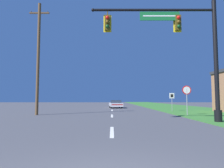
% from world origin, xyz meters
% --- Properties ---
extents(grass_verge_right, '(10.00, 110.00, 0.04)m').
position_xyz_m(grass_verge_right, '(10.50, 30.00, 0.02)').
color(grass_verge_right, '#38752D').
rests_on(grass_verge_right, ground).
extents(road_center_line, '(0.16, 34.80, 0.01)m').
position_xyz_m(road_center_line, '(0.00, 22.00, 0.01)').
color(road_center_line, silver).
rests_on(road_center_line, ground).
extents(signal_mast, '(7.92, 0.47, 7.81)m').
position_xyz_m(signal_mast, '(4.55, 9.42, 4.71)').
color(signal_mast, black).
rests_on(signal_mast, grass_verge_right).
extents(car_ahead, '(2.18, 4.49, 1.19)m').
position_xyz_m(car_ahead, '(0.58, 28.85, 0.60)').
color(car_ahead, black).
rests_on(car_ahead, ground).
extents(stop_sign, '(0.76, 0.07, 2.50)m').
position_xyz_m(stop_sign, '(6.39, 14.34, 1.86)').
color(stop_sign, gray).
rests_on(stop_sign, grass_verge_right).
extents(route_sign_post, '(0.55, 0.06, 2.03)m').
position_xyz_m(route_sign_post, '(6.82, 20.03, 1.53)').
color(route_sign_post, gray).
rests_on(route_sign_post, grass_verge_right).
extents(utility_pole_near, '(1.80, 0.26, 10.12)m').
position_xyz_m(utility_pole_near, '(-6.62, 14.93, 5.22)').
color(utility_pole_near, brown).
rests_on(utility_pole_near, ground).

